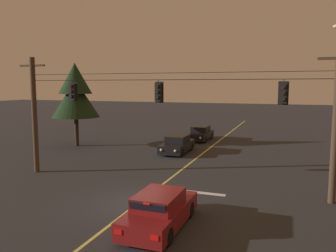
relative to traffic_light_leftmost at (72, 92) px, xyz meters
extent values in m
plane|color=#28282B|center=(5.57, -3.16, -5.05)|extent=(180.00, 180.00, 0.00)
cube|color=#D1C64C|center=(5.57, 6.02, -5.04)|extent=(0.14, 60.00, 0.01)
cube|color=silver|center=(7.47, -0.58, -5.04)|extent=(3.40, 0.36, 0.01)
cylinder|color=#423021|center=(-2.83, 0.02, -1.50)|extent=(0.32, 0.32, 7.10)
cube|color=#423021|center=(-2.83, 0.02, 1.55)|extent=(1.80, 0.12, 0.12)
cylinder|color=slate|center=(-2.83, 0.02, 1.20)|extent=(0.12, 0.12, 0.18)
cylinder|color=#423021|center=(13.97, 0.02, -1.50)|extent=(0.32, 0.32, 7.10)
cylinder|color=black|center=(5.57, 0.02, 0.65)|extent=(16.80, 0.03, 0.03)
cylinder|color=black|center=(5.57, 0.02, 1.00)|extent=(16.80, 0.02, 0.02)
cylinder|color=black|center=(0.00, 0.02, 0.56)|extent=(0.04, 0.04, 0.18)
cube|color=black|center=(0.00, 0.02, -0.01)|extent=(0.32, 0.26, 0.96)
cube|color=black|center=(0.00, 0.16, -0.01)|extent=(0.48, 0.03, 1.12)
sphere|color=red|center=(0.00, -0.14, 0.28)|extent=(0.17, 0.17, 0.17)
cylinder|color=black|center=(0.00, -0.18, 0.33)|extent=(0.20, 0.10, 0.20)
sphere|color=#3D280A|center=(0.00, -0.14, -0.01)|extent=(0.17, 0.17, 0.17)
cylinder|color=black|center=(0.00, -0.18, 0.04)|extent=(0.20, 0.10, 0.20)
sphere|color=black|center=(0.00, -0.14, -0.29)|extent=(0.17, 0.17, 0.17)
cylinder|color=black|center=(0.00, -0.18, -0.25)|extent=(0.20, 0.10, 0.20)
cylinder|color=black|center=(5.38, 0.02, 0.56)|extent=(0.04, 0.04, 0.18)
cube|color=black|center=(5.38, 0.02, -0.01)|extent=(0.32, 0.26, 0.96)
cube|color=black|center=(5.38, 0.16, -0.01)|extent=(0.48, 0.03, 1.12)
sphere|color=red|center=(5.38, -0.14, 0.28)|extent=(0.17, 0.17, 0.17)
cylinder|color=black|center=(5.38, -0.18, 0.33)|extent=(0.20, 0.10, 0.20)
sphere|color=#3D280A|center=(5.38, -0.14, -0.01)|extent=(0.17, 0.17, 0.17)
cylinder|color=black|center=(5.38, -0.18, 0.04)|extent=(0.20, 0.10, 0.20)
sphere|color=black|center=(5.38, -0.14, -0.29)|extent=(0.17, 0.17, 0.17)
cylinder|color=black|center=(5.38, -0.18, -0.25)|extent=(0.20, 0.10, 0.20)
cylinder|color=black|center=(11.67, 0.02, 0.56)|extent=(0.04, 0.04, 0.18)
cube|color=black|center=(11.67, 0.02, -0.01)|extent=(0.32, 0.26, 0.96)
cube|color=black|center=(11.67, 0.16, -0.01)|extent=(0.48, 0.03, 1.12)
sphere|color=red|center=(11.67, -0.14, 0.28)|extent=(0.17, 0.17, 0.17)
cylinder|color=black|center=(11.67, -0.18, 0.33)|extent=(0.20, 0.10, 0.20)
sphere|color=#3D280A|center=(11.67, -0.14, -0.01)|extent=(0.17, 0.17, 0.17)
cylinder|color=black|center=(11.67, -0.18, 0.04)|extent=(0.20, 0.10, 0.20)
sphere|color=black|center=(11.67, -0.14, -0.29)|extent=(0.17, 0.17, 0.17)
cylinder|color=black|center=(11.67, -0.18, -0.25)|extent=(0.20, 0.10, 0.20)
cube|color=maroon|center=(7.47, -5.18, -4.54)|extent=(1.80, 4.30, 0.68)
cube|color=maroon|center=(7.47, -5.30, -3.93)|extent=(1.51, 2.15, 0.54)
cube|color=black|center=(7.47, -4.36, -3.93)|extent=(1.40, 0.21, 0.48)
cube|color=black|center=(7.47, -6.36, -3.93)|extent=(1.37, 0.18, 0.46)
cylinder|color=black|center=(6.68, -3.85, -4.73)|extent=(0.22, 0.64, 0.64)
cylinder|color=black|center=(8.26, -3.85, -4.73)|extent=(0.22, 0.64, 0.64)
cylinder|color=black|center=(6.68, -6.51, -4.73)|extent=(0.22, 0.64, 0.64)
cylinder|color=black|center=(8.26, -6.51, -4.73)|extent=(0.22, 0.64, 0.64)
cube|color=red|center=(6.82, -7.35, -4.44)|extent=(0.28, 0.03, 0.18)
cube|color=red|center=(8.12, -7.35, -4.44)|extent=(0.28, 0.03, 0.18)
cube|color=red|center=(7.47, -6.47, -3.70)|extent=(0.24, 0.04, 0.06)
cube|color=black|center=(3.53, 8.89, -4.54)|extent=(1.80, 4.30, 0.68)
cube|color=black|center=(3.53, 9.01, -3.93)|extent=(1.51, 2.15, 0.54)
cube|color=black|center=(3.53, 8.07, -3.93)|extent=(1.40, 0.21, 0.48)
cube|color=black|center=(3.53, 10.07, -3.93)|extent=(1.37, 0.18, 0.46)
cylinder|color=black|center=(4.32, 7.56, -4.73)|extent=(0.22, 0.64, 0.64)
cylinder|color=black|center=(2.74, 7.56, -4.73)|extent=(0.22, 0.64, 0.64)
cylinder|color=black|center=(4.32, 10.22, -4.73)|extent=(0.22, 0.64, 0.64)
cylinder|color=black|center=(2.74, 10.22, -4.73)|extent=(0.22, 0.64, 0.64)
sphere|color=white|center=(4.09, 6.72, -4.48)|extent=(0.20, 0.20, 0.20)
sphere|color=white|center=(2.97, 6.72, -4.48)|extent=(0.20, 0.20, 0.20)
cube|color=black|center=(3.72, 15.64, -4.54)|extent=(1.80, 4.30, 0.68)
cube|color=black|center=(3.72, 15.76, -3.93)|extent=(1.51, 2.15, 0.54)
cube|color=black|center=(3.72, 14.82, -3.93)|extent=(1.40, 0.21, 0.48)
cube|color=black|center=(3.72, 16.82, -3.93)|extent=(1.37, 0.18, 0.46)
cylinder|color=black|center=(4.51, 14.31, -4.73)|extent=(0.22, 0.64, 0.64)
cylinder|color=black|center=(2.93, 14.31, -4.73)|extent=(0.22, 0.64, 0.64)
cylinder|color=black|center=(4.51, 16.97, -4.73)|extent=(0.22, 0.64, 0.64)
cylinder|color=black|center=(2.93, 16.97, -4.73)|extent=(0.22, 0.64, 0.64)
sphere|color=white|center=(4.28, 13.47, -4.48)|extent=(0.20, 0.20, 0.20)
sphere|color=white|center=(3.16, 13.47, -4.48)|extent=(0.20, 0.20, 0.20)
cylinder|color=#332316|center=(-5.93, 8.78, -3.59)|extent=(0.36, 0.36, 2.90)
cone|color=black|center=(-5.93, 8.78, -0.79)|extent=(4.17, 4.17, 3.33)
cone|color=black|center=(-5.93, 8.78, 0.98)|extent=(2.92, 2.92, 2.71)
camera|label=1|loc=(12.00, -16.87, 0.36)|focal=36.40mm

